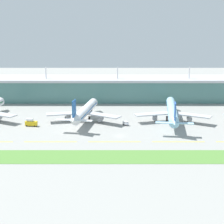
% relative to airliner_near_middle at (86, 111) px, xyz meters
% --- Properties ---
extents(ground_plane, '(600.00, 600.00, 0.00)m').
position_rel_airliner_near_middle_xyz_m(ground_plane, '(21.70, -31.14, -6.44)').
color(ground_plane, gray).
extents(terminal_building, '(288.00, 34.00, 27.33)m').
position_rel_airliner_near_middle_xyz_m(terminal_building, '(21.70, 64.06, 2.92)').
color(terminal_building, slate).
rests_on(terminal_building, ground).
extents(airliner_near_middle, '(48.13, 59.49, 18.90)m').
position_rel_airliner_near_middle_xyz_m(airliner_near_middle, '(0.00, 0.00, 0.00)').
color(airliner_near_middle, white).
rests_on(airliner_near_middle, ground).
extents(airliner_far_middle, '(48.46, 70.46, 18.90)m').
position_rel_airliner_near_middle_xyz_m(airliner_far_middle, '(55.65, -0.46, 0.01)').
color(airliner_far_middle, '#9ED1EA').
rests_on(airliner_far_middle, ground).
extents(taxiway_stripe_mid_west, '(28.00, 0.70, 0.04)m').
position_rel_airliner_near_middle_xyz_m(taxiway_stripe_mid_west, '(-15.30, -41.50, -6.42)').
color(taxiway_stripe_mid_west, yellow).
rests_on(taxiway_stripe_mid_west, ground).
extents(taxiway_stripe_centre, '(28.00, 0.70, 0.04)m').
position_rel_airliner_near_middle_xyz_m(taxiway_stripe_centre, '(18.70, -41.50, -6.42)').
color(taxiway_stripe_centre, yellow).
rests_on(taxiway_stripe_centre, ground).
extents(taxiway_stripe_mid_east, '(28.00, 0.70, 0.04)m').
position_rel_airliner_near_middle_xyz_m(taxiway_stripe_mid_east, '(52.70, -41.50, -6.42)').
color(taxiway_stripe_mid_east, yellow).
rests_on(taxiway_stripe_mid_east, ground).
extents(grass_verge, '(300.00, 18.00, 0.10)m').
position_rel_airliner_near_middle_xyz_m(grass_verge, '(21.70, -63.59, -6.39)').
color(grass_verge, '#518438').
rests_on(grass_verge, ground).
extents(fuel_truck, '(7.55, 3.85, 4.95)m').
position_rel_airliner_near_middle_xyz_m(fuel_truck, '(-32.01, -11.72, -4.18)').
color(fuel_truck, gold).
rests_on(fuel_truck, ground).
extents(baggage_cart, '(3.77, 3.87, 2.48)m').
position_rel_airliner_near_middle_xyz_m(baggage_cart, '(25.77, -10.00, -5.18)').
color(baggage_cart, silver).
rests_on(baggage_cart, ground).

